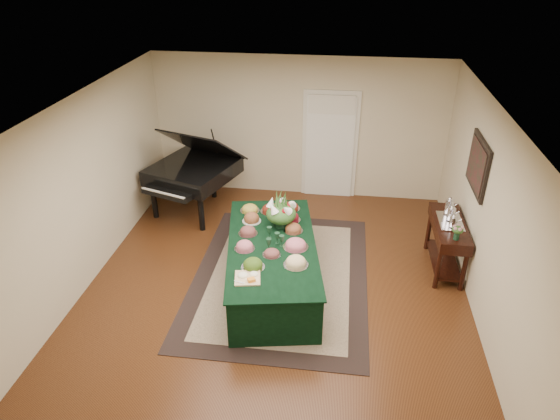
# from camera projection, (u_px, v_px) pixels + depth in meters

# --- Properties ---
(ground) EXTENTS (6.00, 6.00, 0.00)m
(ground) POSITION_uv_depth(u_px,v_px,m) (277.00, 281.00, 7.47)
(ground) COLOR black
(ground) RESTS_ON ground
(area_rug) EXTENTS (2.59, 3.63, 0.01)m
(area_rug) POSITION_uv_depth(u_px,v_px,m) (281.00, 276.00, 7.56)
(area_rug) COLOR black
(area_rug) RESTS_ON ground
(kitchen_doorway) EXTENTS (1.05, 0.07, 2.10)m
(kitchen_doorway) POSITION_uv_depth(u_px,v_px,m) (330.00, 146.00, 9.48)
(kitchen_doorway) COLOR silver
(kitchen_doorway) RESTS_ON ground
(buffet_table) EXTENTS (1.67, 2.80, 0.72)m
(buffet_table) POSITION_uv_depth(u_px,v_px,m) (272.00, 265.00, 7.21)
(buffet_table) COLOR black
(buffet_table) RESTS_ON ground
(food_platters) EXTENTS (1.19, 1.97, 0.11)m
(food_platters) POSITION_uv_depth(u_px,v_px,m) (273.00, 231.00, 7.23)
(food_platters) COLOR silver
(food_platters) RESTS_ON buffet_table
(cutting_board) EXTENTS (0.37, 0.37, 0.10)m
(cutting_board) POSITION_uv_depth(u_px,v_px,m) (248.00, 275.00, 6.31)
(cutting_board) COLOR tan
(cutting_board) RESTS_ON buffet_table
(green_goblets) EXTENTS (0.28, 0.39, 0.18)m
(green_goblets) POSITION_uv_depth(u_px,v_px,m) (274.00, 239.00, 6.98)
(green_goblets) COLOR #153621
(green_goblets) RESTS_ON buffet_table
(floral_centerpiece) EXTENTS (0.46, 0.46, 0.46)m
(floral_centerpiece) POSITION_uv_depth(u_px,v_px,m) (281.00, 210.00, 7.32)
(floral_centerpiece) COLOR #153621
(floral_centerpiece) RESTS_ON buffet_table
(grand_piano) EXTENTS (1.79, 1.87, 1.64)m
(grand_piano) POSITION_uv_depth(u_px,v_px,m) (193.00, 171.00, 9.00)
(grand_piano) COLOR black
(grand_piano) RESTS_ON ground
(wicker_basket) EXTENTS (0.39, 0.39, 0.24)m
(wicker_basket) POSITION_uv_depth(u_px,v_px,m) (246.00, 218.00, 8.90)
(wicker_basket) COLOR #A98244
(wicker_basket) RESTS_ON ground
(mahogany_sideboard) EXTENTS (0.45, 1.26, 0.81)m
(mahogany_sideboard) POSITION_uv_depth(u_px,v_px,m) (448.00, 233.00, 7.47)
(mahogany_sideboard) COLOR black
(mahogany_sideboard) RESTS_ON ground
(tea_service) EXTENTS (0.34, 0.58, 0.30)m
(tea_service) POSITION_uv_depth(u_px,v_px,m) (451.00, 214.00, 7.37)
(tea_service) COLOR silver
(tea_service) RESTS_ON mahogany_sideboard
(pink_bouquet) EXTENTS (0.18, 0.18, 0.22)m
(pink_bouquet) POSITION_uv_depth(u_px,v_px,m) (458.00, 230.00, 6.90)
(pink_bouquet) COLOR #153621
(pink_bouquet) RESTS_ON mahogany_sideboard
(wall_painting) EXTENTS (0.05, 0.95, 0.75)m
(wall_painting) POSITION_uv_depth(u_px,v_px,m) (478.00, 165.00, 6.90)
(wall_painting) COLOR black
(wall_painting) RESTS_ON ground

